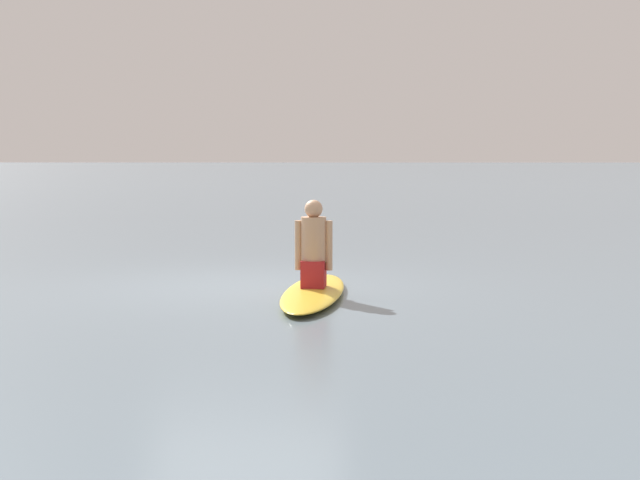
% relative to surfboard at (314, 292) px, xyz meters
% --- Properties ---
extents(ground_plane, '(400.00, 400.00, 0.00)m').
position_rel_surfboard_xyz_m(ground_plane, '(0.86, 0.89, -0.06)').
color(ground_plane, slate).
extents(surfboard, '(3.15, 0.96, 0.12)m').
position_rel_surfboard_xyz_m(surfboard, '(0.00, 0.00, 0.00)').
color(surfboard, gold).
rests_on(surfboard, ground).
extents(person_paddler, '(0.36, 0.45, 1.03)m').
position_rel_surfboard_xyz_m(person_paddler, '(0.00, 0.00, 0.53)').
color(person_paddler, '#A51E23').
rests_on(person_paddler, surfboard).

